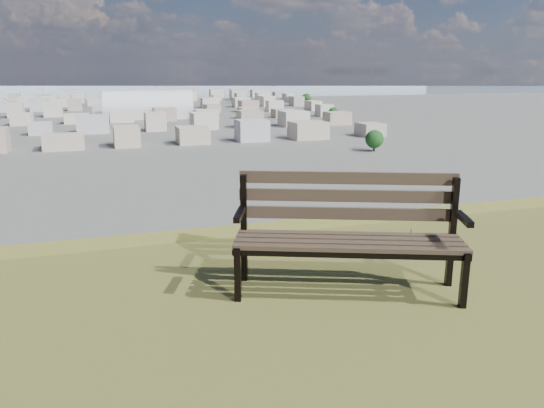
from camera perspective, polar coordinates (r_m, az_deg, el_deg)
name	(u,v)px	position (r m, az deg, el deg)	size (l,w,h in m)	color
park_bench	(348,227)	(4.48, 8.18, -2.44)	(1.95, 1.26, 0.98)	#453428
arena	(149,110)	(322.92, -13.07, 9.85)	(52.60, 27.34, 21.26)	silver
city_blocks	(95,106)	(396.67, -18.51, 10.00)	(395.00, 361.00, 7.00)	beige
city_trees	(45,112)	(322.32, -23.19, 9.06)	(406.52, 387.20, 9.98)	#332019
bay_water	(93,89)	(901.94, -18.71, 11.66)	(2400.00, 700.00, 0.12)	#8FA4B6
far_hills	(65,72)	(1405.76, -21.40, 13.09)	(2050.00, 340.00, 60.00)	#9FB1C6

